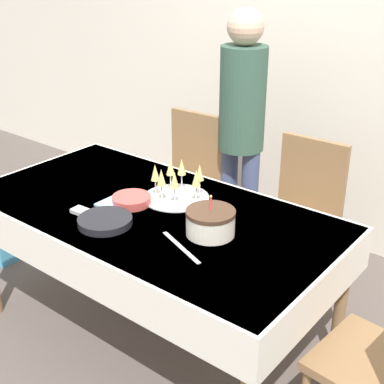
{
  "coord_description": "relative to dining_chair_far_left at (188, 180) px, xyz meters",
  "views": [
    {
      "loc": [
        1.62,
        -1.71,
        1.93
      ],
      "look_at": [
        0.2,
        0.07,
        0.89
      ],
      "focal_mm": 50.0,
      "sensor_mm": 36.0,
      "label": 1
    }
  ],
  "objects": [
    {
      "name": "person_standing",
      "position": [
        0.32,
        0.14,
        0.45
      ],
      "size": [
        0.28,
        0.28,
        1.63
      ],
      "color": "#3F4C72",
      "rests_on": "ground_plane"
    },
    {
      "name": "dining_chair_far_right",
      "position": [
        0.83,
        0.0,
        0.0
      ],
      "size": [
        0.42,
        0.42,
        0.97
      ],
      "color": "olive",
      "rests_on": "ground_plane"
    },
    {
      "name": "plate_stack_dessert",
      "position": [
        0.31,
        -0.83,
        0.25
      ],
      "size": [
        0.19,
        0.19,
        0.04
      ],
      "color": "#CC4C47",
      "rests_on": "dining_table"
    },
    {
      "name": "plate_stack_main",
      "position": [
        0.37,
        -1.06,
        0.25
      ],
      "size": [
        0.25,
        0.25,
        0.03
      ],
      "color": "black",
      "rests_on": "dining_table"
    },
    {
      "name": "cake_knife",
      "position": [
        0.77,
        -1.0,
        0.24
      ],
      "size": [
        0.29,
        0.13,
        0.0
      ],
      "color": "silver",
      "rests_on": "dining_table"
    },
    {
      "name": "napkin_pile",
      "position": [
        0.26,
        -0.89,
        0.24
      ],
      "size": [
        0.15,
        0.15,
        0.01
      ],
      "color": "#8CC6E0",
      "rests_on": "dining_table"
    },
    {
      "name": "champagne_tray",
      "position": [
        0.44,
        -0.64,
        0.32
      ],
      "size": [
        0.34,
        0.34,
        0.18
      ],
      "color": "silver",
      "rests_on": "dining_table"
    },
    {
      "name": "fork_pile",
      "position": [
        0.23,
        -1.05,
        0.24
      ],
      "size": [
        0.17,
        0.07,
        0.02
      ],
      "color": "silver",
      "rests_on": "dining_table"
    },
    {
      "name": "ground_plane",
      "position": [
        0.42,
        -0.81,
        -0.54
      ],
      "size": [
        12.0,
        12.0,
        0.0
      ],
      "primitive_type": "plane",
      "color": "#564C47"
    },
    {
      "name": "wall_back",
      "position": [
        0.42,
        0.79,
        0.81
      ],
      "size": [
        8.0,
        0.05,
        2.7
      ],
      "color": "silver",
      "rests_on": "ground_plane"
    },
    {
      "name": "dining_table",
      "position": [
        0.42,
        -0.81,
        0.13
      ],
      "size": [
        1.86,
        0.98,
        0.77
      ],
      "color": "silver",
      "rests_on": "ground_plane"
    },
    {
      "name": "birthday_cake",
      "position": [
        0.8,
        -0.83,
        0.29
      ],
      "size": [
        0.22,
        0.22,
        0.19
      ],
      "color": "silver",
      "rests_on": "dining_table"
    },
    {
      "name": "dining_chair_far_left",
      "position": [
        0.0,
        0.0,
        0.0
      ],
      "size": [
        0.44,
        0.44,
        0.97
      ],
      "color": "olive",
      "rests_on": "ground_plane"
    }
  ]
}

